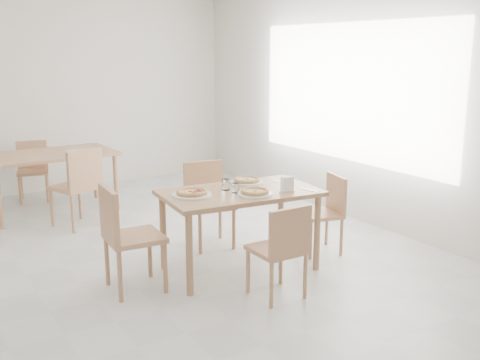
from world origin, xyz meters
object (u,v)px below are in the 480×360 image
chair_south (282,245)px  plate_margherita (255,194)px  tumbler_a (226,185)px  plate_pepperoni (192,195)px  second_table (50,159)px  chair_east (326,208)px  plate_empty (78,152)px  main_table (240,200)px  pizza_mushroom (247,180)px  chair_back_s (79,182)px  tumbler_b (235,188)px  napkin_holder (287,185)px  pizza_pepperoni (192,192)px  chair_west (124,231)px  chair_back_n (33,166)px  plate_mushroom (247,182)px  chair_north (207,197)px  pizza_margherita (255,192)px

chair_south → plate_margherita: bearing=-99.1°
tumbler_a → chair_south: bearing=-87.5°
plate_pepperoni → second_table: (-0.53, 2.77, -0.09)m
chair_east → plate_pepperoni: bearing=-80.0°
plate_empty → chair_east: bearing=-59.0°
plate_margherita → chair_south: bearing=-99.2°
main_table → plate_empty: plate_empty is taller
pizza_mushroom → chair_back_s: 2.12m
tumbler_b → plate_margherita: bearing=-58.4°
napkin_holder → pizza_pepperoni: bearing=158.0°
plate_margherita → tumbler_b: bearing=121.6°
chair_west → chair_back_n: size_ratio=1.15×
plate_mushroom → pizza_pepperoni: (-0.67, -0.15, 0.02)m
tumbler_a → chair_north: bearing=75.1°
pizza_mushroom → tumbler_a: bearing=-158.2°
chair_north → pizza_pepperoni: size_ratio=2.57×
chair_west → plate_empty: (0.40, 2.61, 0.23)m
chair_south → chair_back_n: (-0.98, 4.31, -0.00)m
pizza_pepperoni → second_table: size_ratio=0.21×
plate_pepperoni → chair_west: bearing=177.5°
plate_margherita → tumbler_b: size_ratio=3.49×
plate_pepperoni → napkin_holder: 0.85m
chair_north → napkin_holder: (0.24, -1.04, 0.32)m
pizza_margherita → tumbler_a: (-0.12, 0.30, 0.02)m
chair_west → plate_pepperoni: (0.62, -0.03, 0.23)m
chair_west → chair_east: bearing=-90.3°
pizza_mushroom → main_table: bearing=-134.4°
chair_south → chair_back_s: chair_back_s is taller
tumbler_b → napkin_holder: bearing=-29.9°
chair_east → chair_back_n: bearing=-135.8°
pizza_margherita → second_table: size_ratio=0.17×
chair_south → pizza_pepperoni: 0.95m
chair_back_s → plate_mushroom: bearing=100.6°
chair_west → plate_empty: chair_west is taller
chair_west → tumbler_a: 1.02m
chair_west → chair_east: size_ratio=1.17×
napkin_holder → plate_empty: napkin_holder is taller
chair_east → pizza_mushroom: bearing=-94.6°
chair_west → plate_mushroom: chair_west is taller
main_table → chair_back_n: (-1.04, 3.58, -0.20)m
chair_west → second_table: size_ratio=0.58×
pizza_margherita → napkin_holder: napkin_holder is taller
chair_south → tumbler_b: size_ratio=9.19×
chair_west → pizza_margherita: size_ratio=3.37×
chair_south → napkin_holder: bearing=-129.9°
plate_mushroom → plate_empty: 2.64m
second_table → plate_margherita: bearing=-73.9°
pizza_margherita → main_table: bearing=98.4°
chair_south → chair_west: bearing=-39.0°
plate_pepperoni → chair_east: bearing=-5.1°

